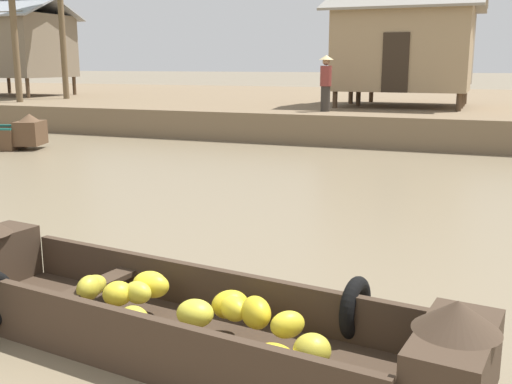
{
  "coord_description": "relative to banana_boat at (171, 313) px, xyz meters",
  "views": [
    {
      "loc": [
        3.06,
        -0.44,
        2.29
      ],
      "look_at": [
        0.55,
        5.96,
        0.82
      ],
      "focal_mm": 42.44,
      "sensor_mm": 36.0,
      "label": 1
    }
  ],
  "objects": [
    {
      "name": "ground_plane",
      "position": [
        -0.72,
        6.38,
        -0.29
      ],
      "size": [
        300.0,
        300.0,
        0.0
      ],
      "primitive_type": "plane",
      "color": "#7A6B51"
    },
    {
      "name": "banana_boat",
      "position": [
        0.0,
        0.0,
        0.0
      ],
      "size": [
        5.12,
        1.71,
        0.84
      ],
      "color": "#3D2D21",
      "rests_on": "ground"
    },
    {
      "name": "riverbank_strip",
      "position": [
        -0.72,
        22.34,
        0.15
      ],
      "size": [
        160.0,
        20.0,
        0.87
      ],
      "primitive_type": "cube",
      "color": "#756047",
      "rests_on": "ground"
    },
    {
      "name": "stilt_house_mid_left",
      "position": [
        -0.57,
        16.41,
        2.5
      ],
      "size": [
        4.92,
        3.2,
        3.7
      ],
      "color": "#4C3826",
      "rests_on": "riverbank_strip"
    },
    {
      "name": "stilt_house_left",
      "position": [
        -17.66,
        17.65,
        2.81
      ],
      "size": [
        4.93,
        3.92,
        4.26
      ],
      "color": "#4C3826",
      "rests_on": "riverbank_strip"
    },
    {
      "name": "vendor_person",
      "position": [
        -2.4,
        13.75,
        1.51
      ],
      "size": [
        0.44,
        0.44,
        1.66
      ],
      "color": "#332D28",
      "rests_on": "riverbank_strip"
    },
    {
      "name": "stilt_house_mid_right",
      "position": [
        -0.33,
        17.7,
        2.77
      ],
      "size": [
        4.43,
        3.18,
        4.3
      ],
      "color": "#4C3826",
      "rests_on": "riverbank_strip"
    }
  ]
}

